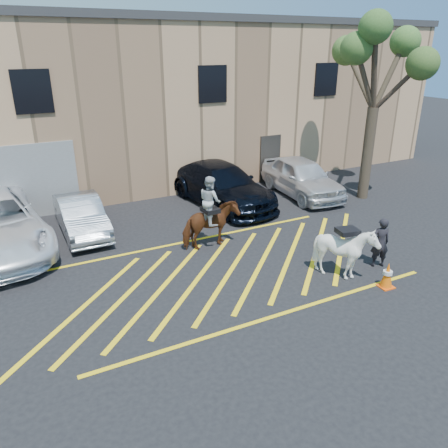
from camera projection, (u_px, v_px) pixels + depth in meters
name	position (u px, v px, depth m)	size (l,w,h in m)	color
ground	(225.00, 267.00, 12.93)	(90.00, 90.00, 0.00)	black
car_silver_sedan	(81.00, 216.00, 15.07)	(1.37, 3.91, 1.29)	#9CA2AA
car_blue_suv	(222.00, 185.00, 17.83)	(2.29, 5.63, 1.63)	black
car_white_suv	(302.00, 177.00, 18.92)	(1.91, 4.76, 1.62)	silver
handler	(380.00, 243.00, 12.73)	(0.55, 0.36, 1.52)	black
warehouse	(113.00, 99.00, 21.41)	(32.42, 10.20, 7.30)	tan
hatching_zone	(230.00, 271.00, 12.68)	(12.60, 5.12, 0.01)	yellow
mounted_bay	(210.00, 220.00, 13.87)	(1.85, 0.93, 2.38)	#5D2816
saddled_white	(345.00, 251.00, 12.09)	(1.51, 1.64, 1.58)	white
traffic_cone	(387.00, 275.00, 11.74)	(0.40, 0.40, 0.73)	#FF510A
tree	(379.00, 57.00, 16.74)	(3.99, 4.37, 7.31)	#433828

